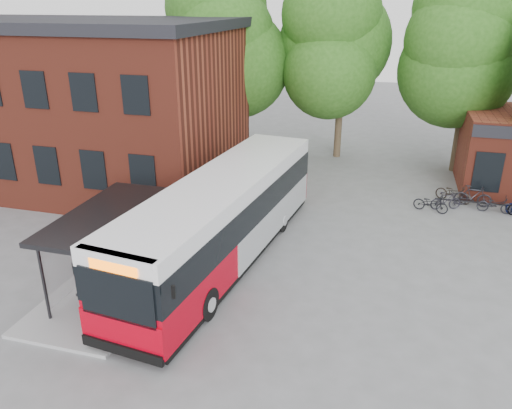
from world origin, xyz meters
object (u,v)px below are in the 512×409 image
(city_bus, at_px, (223,220))
(bicycle_2, at_px, (453,193))
(bicycle_3, at_px, (473,196))
(bus_shelter, at_px, (111,250))
(bicycle_4, at_px, (495,204))
(bicycle_1, at_px, (446,201))
(bicycle_0, at_px, (431,203))

(city_bus, relative_size, bicycle_2, 7.41)
(bicycle_2, height_order, bicycle_3, bicycle_3)
(bus_shelter, height_order, bicycle_4, bus_shelter)
(city_bus, xyz_separation_m, bicycle_1, (8.61, 7.56, -1.22))
(bicycle_2, relative_size, bicycle_3, 1.01)
(bicycle_3, height_order, bicycle_4, bicycle_3)
(city_bus, bearing_deg, bicycle_2, 50.43)
(bicycle_2, bearing_deg, bicycle_4, -93.10)
(bicycle_2, distance_m, bicycle_4, 2.03)
(bicycle_3, bearing_deg, bicycle_1, 123.40)
(city_bus, bearing_deg, bicycle_4, 42.14)
(bicycle_0, distance_m, bicycle_2, 1.99)
(bicycle_2, xyz_separation_m, bicycle_3, (0.86, -0.36, 0.06))
(bicycle_1, relative_size, bicycle_4, 0.95)
(bicycle_0, distance_m, bicycle_1, 0.84)
(bus_shelter, bearing_deg, bicycle_2, 44.18)
(city_bus, xyz_separation_m, bicycle_2, (9.05, 8.71, -1.20))
(city_bus, distance_m, bicycle_3, 13.01)
(bicycle_0, relative_size, bicycle_1, 1.08)
(city_bus, height_order, bicycle_3, city_bus)
(bicycle_2, bearing_deg, bus_shelter, 158.85)
(bicycle_1, bearing_deg, bus_shelter, 112.11)
(bicycle_0, relative_size, bicycle_4, 1.03)
(bicycle_3, bearing_deg, bicycle_4, -120.07)
(bicycle_1, height_order, bicycle_2, bicycle_2)
(bicycle_1, bearing_deg, bicycle_3, -78.68)
(city_bus, relative_size, bicycle_4, 8.27)
(bicycle_2, bearing_deg, bicycle_1, -175.80)
(bus_shelter, distance_m, city_bus, 4.28)
(bicycle_1, bearing_deg, bicycle_0, 104.27)
(bicycle_2, bearing_deg, bicycle_3, -88.15)
(bus_shelter, relative_size, bicycle_3, 4.01)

